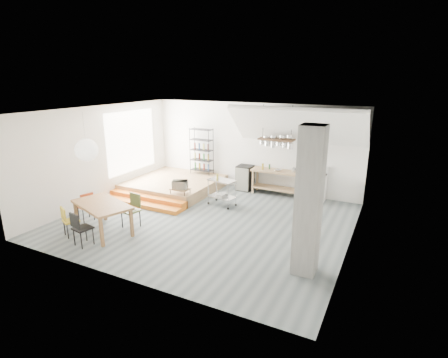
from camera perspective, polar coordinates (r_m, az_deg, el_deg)
The scene contains 26 objects.
floor at distance 10.42m, azimuth -2.91°, elevation -6.73°, with size 8.00×8.00×0.00m, color #515B5E.
wall_back at distance 12.99m, azimuth 4.65°, elevation 5.27°, with size 8.00×0.04×3.20m, color silver.
wall_left at distance 12.34m, azimuth -19.44°, elevation 3.80°, with size 0.04×7.00×3.20m, color silver.
wall_right at distance 8.72m, azimuth 20.47°, elevation -1.26°, with size 0.04×7.00×3.20m, color silver.
ceiling at distance 9.63m, azimuth -3.19°, elevation 11.07°, with size 8.00×7.00×0.02m, color white.
slope_ceiling at distance 11.71m, azimuth 11.89°, elevation 8.48°, with size 4.40×1.80×0.15m, color white.
window_pane at distance 13.35m, azimuth -14.87°, elevation 5.95°, with size 0.02×2.50×2.20m, color white.
platform at distance 13.21m, azimuth -8.10°, elevation -0.92°, with size 3.00×3.00×0.40m, color #96714B.
step_lower at distance 11.79m, azimuth -13.45°, elevation -4.03°, with size 3.00×0.35×0.13m, color orange.
step_upper at distance 12.02m, azimuth -12.41°, elevation -3.23°, with size 3.00×0.35×0.27m, color orange.
concrete_column at distance 7.40m, azimuth 13.68°, elevation -3.72°, with size 0.50×0.50×3.20m, color slate.
kitchen_counter at distance 12.53m, azimuth 8.60°, elevation 0.14°, with size 1.80×0.60×0.91m.
stove at distance 12.24m, azimuth 14.80°, elevation -1.33°, with size 0.60×0.60×1.18m.
pot_rack at distance 12.01m, azimuth 8.65°, elevation 6.05°, with size 1.20×0.50×1.43m.
wire_shelving at distance 13.64m, azimuth -3.69°, elevation 4.66°, with size 0.88×0.38×1.80m.
microwave_shelf at distance 11.53m, azimuth -7.18°, elevation -1.65°, with size 0.60×0.40×0.16m.
paper_lantern at distance 10.09m, azimuth -21.54°, elevation 4.45°, with size 0.60×0.60×0.60m, color white.
dining_table at distance 9.93m, azimuth -19.32°, elevation -4.28°, with size 1.97×1.51×0.83m.
chair_mustard at distance 10.10m, azimuth -24.11°, elevation -5.97°, with size 0.50×0.50×0.82m.
chair_black at distance 9.40m, azimuth -22.50°, elevation -7.16°, with size 0.48×0.48×0.89m.
chair_olive at distance 10.14m, azimuth -14.72°, elevation -4.49°, with size 0.50×0.50×0.95m.
chair_red at distance 10.95m, azimuth -21.58°, elevation -3.84°, with size 0.50×0.50×0.87m.
rolling_cart at distance 11.41m, azimuth -0.33°, elevation -1.60°, with size 0.96×0.65×0.88m.
mini_fridge at distance 13.04m, azimuth 3.42°, elevation 0.20°, with size 0.55×0.55×0.93m, color black.
microwave at distance 11.48m, azimuth -7.20°, elevation -0.91°, with size 0.49×0.34×0.27m, color beige.
bowl at distance 12.38m, azimuth 8.82°, elevation 1.44°, with size 0.23×0.23×0.06m, color silver.
Camera 1 is at (4.77, -8.32, 4.08)m, focal length 28.00 mm.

